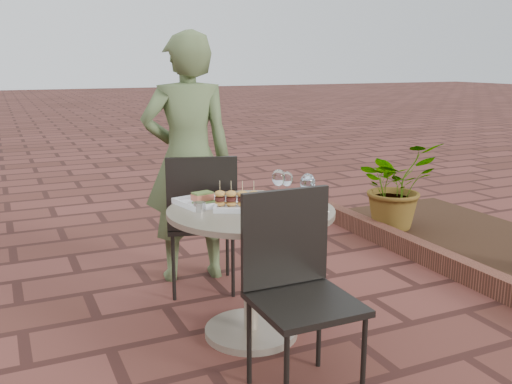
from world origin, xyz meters
name	(u,v)px	position (x,y,z in m)	size (l,w,h in m)	color
ground	(253,321)	(0.00, 0.00, 0.00)	(60.00, 60.00, 0.00)	#5C2B24
cafe_table	(251,253)	(-0.08, -0.15, 0.48)	(0.90, 0.90, 0.73)	gray
chair_far	(202,213)	(-0.13, 0.53, 0.55)	(0.55, 0.55, 0.93)	black
chair_near	(296,275)	(-0.10, -0.70, 0.55)	(0.44, 0.44, 0.93)	black
diner	(188,159)	(-0.11, 0.84, 0.85)	(0.62, 0.41, 1.70)	#495B32
plate_salmon	(203,201)	(-0.28, 0.05, 0.75)	(0.30, 0.30, 0.07)	white
plate_sliders	(237,202)	(-0.14, -0.10, 0.77)	(0.31, 0.31, 0.15)	white
plate_tuna	(274,212)	(-0.01, -0.30, 0.74)	(0.23, 0.23, 0.03)	white
wine_glass_right	(308,184)	(0.20, -0.26, 0.86)	(0.08, 0.08, 0.19)	white
wine_glass_mid	(279,178)	(0.14, -0.04, 0.86)	(0.08, 0.08, 0.18)	white
wine_glass_far	(287,180)	(0.20, -0.03, 0.84)	(0.07, 0.07, 0.16)	white
steel_ramekin	(200,207)	(-0.34, -0.08, 0.75)	(0.06, 0.06, 0.05)	silver
cutlery_set	(313,208)	(0.23, -0.29, 0.73)	(0.10, 0.22, 0.00)	silver
planter_curb	(431,256)	(1.60, 0.30, 0.07)	(0.12, 3.00, 0.15)	brown
mulch_bed	(499,249)	(2.30, 0.30, 0.03)	(1.30, 3.00, 0.06)	black
potted_plant_a	(395,185)	(1.85, 1.07, 0.45)	(0.69, 0.60, 0.77)	#33662D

